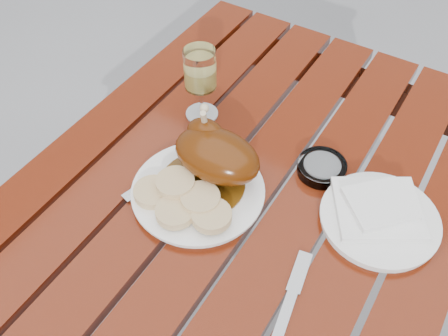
# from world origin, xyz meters

# --- Properties ---
(table) EXTENTS (0.80, 1.20, 0.75)m
(table) POSITION_xyz_m (0.00, 0.00, 0.38)
(table) COLOR maroon
(table) RESTS_ON ground
(dinner_plate) EXTENTS (0.26, 0.26, 0.02)m
(dinner_plate) POSITION_xyz_m (-0.07, -0.02, 0.76)
(dinner_plate) COLOR white
(dinner_plate) RESTS_ON table
(roast_duck) EXTENTS (0.18, 0.18, 0.12)m
(roast_duck) POSITION_xyz_m (-0.06, 0.04, 0.81)
(roast_duck) COLOR #553009
(roast_duck) RESTS_ON dinner_plate
(bread_dumplings) EXTENTS (0.20, 0.12, 0.03)m
(bread_dumplings) POSITION_xyz_m (-0.07, -0.06, 0.78)
(bread_dumplings) COLOR tan
(bread_dumplings) RESTS_ON dinner_plate
(wine_glass) EXTENTS (0.09, 0.09, 0.16)m
(wine_glass) POSITION_xyz_m (-0.18, 0.17, 0.83)
(wine_glass) COLOR #DCC964
(wine_glass) RESTS_ON table
(side_plate) EXTENTS (0.23, 0.23, 0.02)m
(side_plate) POSITION_xyz_m (0.25, 0.10, 0.76)
(side_plate) COLOR white
(side_plate) RESTS_ON table
(napkin) EXTENTS (0.20, 0.20, 0.01)m
(napkin) POSITION_xyz_m (0.24, 0.11, 0.77)
(napkin) COLOR white
(napkin) RESTS_ON side_plate
(ashtray) EXTENTS (0.12, 0.12, 0.02)m
(ashtray) POSITION_xyz_m (0.11, 0.16, 0.76)
(ashtray) COLOR #B2B7BC
(ashtray) RESTS_ON table
(fork) EXTENTS (0.07, 0.18, 0.01)m
(fork) POSITION_xyz_m (-0.15, -0.02, 0.75)
(fork) COLOR gray
(fork) RESTS_ON table
(knife) EXTENTS (0.05, 0.18, 0.01)m
(knife) POSITION_xyz_m (0.18, -0.15, 0.75)
(knife) COLOR gray
(knife) RESTS_ON table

